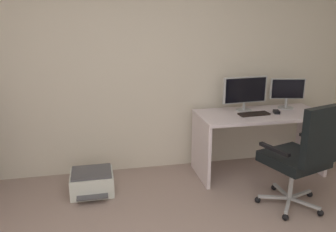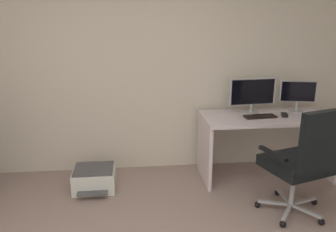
{
  "view_description": "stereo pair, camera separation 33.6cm",
  "coord_description": "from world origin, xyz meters",
  "views": [
    {
      "loc": [
        -0.3,
        -1.4,
        1.77
      ],
      "look_at": [
        0.38,
        1.76,
        0.84
      ],
      "focal_mm": 36.9,
      "sensor_mm": 36.0,
      "label": 1
    },
    {
      "loc": [
        0.03,
        -1.45,
        1.77
      ],
      "look_at": [
        0.38,
        1.76,
        0.84
      ],
      "focal_mm": 36.9,
      "sensor_mm": 36.0,
      "label": 2
    }
  ],
  "objects": [
    {
      "name": "computer_mouse",
      "position": [
        1.68,
        2.01,
        0.74
      ],
      "size": [
        0.08,
        0.11,
        0.03
      ],
      "primitive_type": "cube",
      "rotation": [
        0.0,
        0.0,
        -0.25
      ],
      "color": "black",
      "rests_on": "desk"
    },
    {
      "name": "office_chair",
      "position": [
        1.52,
        1.2,
        0.58
      ],
      "size": [
        0.65,
        0.69,
        1.05
      ],
      "color": "#B7BABC",
      "rests_on": "ground"
    },
    {
      "name": "printer",
      "position": [
        -0.39,
        1.95,
        0.12
      ],
      "size": [
        0.44,
        0.45,
        0.24
      ],
      "color": "white",
      "rests_on": "ground"
    },
    {
      "name": "monitor_secondary",
      "position": [
        1.9,
        2.19,
        0.93
      ],
      "size": [
        0.4,
        0.18,
        0.36
      ],
      "color": "#B2B5B7",
      "rests_on": "desk"
    },
    {
      "name": "monitor_main",
      "position": [
        1.37,
        2.19,
        0.95
      ],
      "size": [
        0.54,
        0.18,
        0.4
      ],
      "color": "#B2B5B7",
      "rests_on": "desk"
    },
    {
      "name": "keyboard",
      "position": [
        1.41,
        2.01,
        0.73
      ],
      "size": [
        0.35,
        0.15,
        0.02
      ],
      "primitive_type": "cube",
      "rotation": [
        0.0,
        0.0,
        0.07
      ],
      "color": "black",
      "rests_on": "desk"
    },
    {
      "name": "wall_back",
      "position": [
        0.0,
        2.51,
        1.27
      ],
      "size": [
        5.5,
        0.1,
        2.53
      ],
      "primitive_type": "cube",
      "color": "beige",
      "rests_on": "ground"
    },
    {
      "name": "desk",
      "position": [
        1.52,
        2.06,
        0.53
      ],
      "size": [
        1.44,
        0.65,
        0.72
      ],
      "color": "white",
      "rests_on": "ground"
    }
  ]
}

